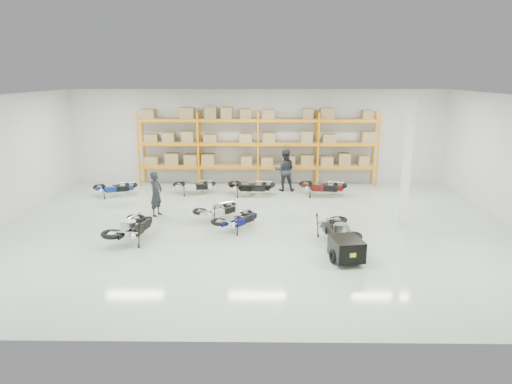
{
  "coord_description": "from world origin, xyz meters",
  "views": [
    {
      "loc": [
        0.18,
        -15.07,
        5.21
      ],
      "look_at": [
        -0.03,
        0.72,
        1.1
      ],
      "focal_mm": 32.0,
      "sensor_mm": 36.0,
      "label": 1
    }
  ],
  "objects_px": {
    "moto_back_a": "(115,185)",
    "person_left": "(156,194)",
    "moto_black_far_left": "(131,224)",
    "moto_back_d": "(323,184)",
    "moto_silver_left": "(218,207)",
    "moto_back_c": "(251,183)",
    "moto_blue_centre": "(237,216)",
    "moto_back_b": "(194,183)",
    "trailer": "(346,249)",
    "person_back": "(285,170)",
    "moto_touring_right": "(338,225)"
  },
  "relations": [
    {
      "from": "moto_black_far_left",
      "to": "moto_back_c",
      "type": "relative_size",
      "value": 1.06
    },
    {
      "from": "moto_back_d",
      "to": "person_left",
      "type": "relative_size",
      "value": 1.08
    },
    {
      "from": "trailer",
      "to": "moto_back_c",
      "type": "height_order",
      "value": "moto_back_c"
    },
    {
      "from": "moto_silver_left",
      "to": "moto_black_far_left",
      "type": "height_order",
      "value": "moto_black_far_left"
    },
    {
      "from": "moto_back_a",
      "to": "person_left",
      "type": "height_order",
      "value": "person_left"
    },
    {
      "from": "moto_back_a",
      "to": "moto_black_far_left",
      "type": "bearing_deg",
      "value": -173.2
    },
    {
      "from": "moto_back_b",
      "to": "person_back",
      "type": "height_order",
      "value": "person_back"
    },
    {
      "from": "trailer",
      "to": "moto_back_a",
      "type": "distance_m",
      "value": 11.33
    },
    {
      "from": "moto_black_far_left",
      "to": "moto_back_b",
      "type": "height_order",
      "value": "moto_black_far_left"
    },
    {
      "from": "moto_touring_right",
      "to": "moto_black_far_left",
      "type": "bearing_deg",
      "value": 173.21
    },
    {
      "from": "moto_blue_centre",
      "to": "moto_silver_left",
      "type": "distance_m",
      "value": 1.33
    },
    {
      "from": "trailer",
      "to": "moto_back_a",
      "type": "relative_size",
      "value": 1.07
    },
    {
      "from": "moto_back_a",
      "to": "moto_silver_left",
      "type": "bearing_deg",
      "value": -139.75
    },
    {
      "from": "moto_blue_centre",
      "to": "person_left",
      "type": "xyz_separation_m",
      "value": [
        -3.11,
        1.61,
        0.35
      ]
    },
    {
      "from": "moto_touring_right",
      "to": "person_left",
      "type": "distance_m",
      "value": 6.94
    },
    {
      "from": "moto_touring_right",
      "to": "person_left",
      "type": "bearing_deg",
      "value": 150.09
    },
    {
      "from": "moto_black_far_left",
      "to": "moto_back_a",
      "type": "bearing_deg",
      "value": -55.92
    },
    {
      "from": "trailer",
      "to": "moto_blue_centre",
      "type": "bearing_deg",
      "value": 129.54
    },
    {
      "from": "moto_black_far_left",
      "to": "moto_back_d",
      "type": "height_order",
      "value": "moto_black_far_left"
    },
    {
      "from": "moto_black_far_left",
      "to": "moto_blue_centre",
      "type": "bearing_deg",
      "value": -149.57
    },
    {
      "from": "moto_black_far_left",
      "to": "trailer",
      "type": "relative_size",
      "value": 1.11
    },
    {
      "from": "moto_touring_right",
      "to": "person_back",
      "type": "distance_m",
      "value": 6.78
    },
    {
      "from": "moto_back_b",
      "to": "moto_back_d",
      "type": "xyz_separation_m",
      "value": [
        5.66,
        -0.27,
        0.06
      ]
    },
    {
      "from": "moto_black_far_left",
      "to": "person_left",
      "type": "relative_size",
      "value": 1.14
    },
    {
      "from": "trailer",
      "to": "moto_back_b",
      "type": "bearing_deg",
      "value": 115.39
    },
    {
      "from": "trailer",
      "to": "moto_back_b",
      "type": "relative_size",
      "value": 1.06
    },
    {
      "from": "moto_back_a",
      "to": "person_back",
      "type": "relative_size",
      "value": 0.85
    },
    {
      "from": "moto_back_a",
      "to": "moto_back_b",
      "type": "distance_m",
      "value": 3.43
    },
    {
      "from": "trailer",
      "to": "moto_back_c",
      "type": "bearing_deg",
      "value": 101.43
    },
    {
      "from": "moto_back_b",
      "to": "trailer",
      "type": "bearing_deg",
      "value": -153.41
    },
    {
      "from": "moto_blue_centre",
      "to": "moto_back_d",
      "type": "distance_m",
      "value": 5.74
    },
    {
      "from": "moto_black_far_left",
      "to": "person_left",
      "type": "height_order",
      "value": "person_left"
    },
    {
      "from": "moto_silver_left",
      "to": "person_left",
      "type": "distance_m",
      "value": 2.44
    },
    {
      "from": "moto_blue_centre",
      "to": "person_left",
      "type": "distance_m",
      "value": 3.52
    },
    {
      "from": "moto_back_d",
      "to": "moto_black_far_left",
      "type": "bearing_deg",
      "value": 139.99
    },
    {
      "from": "trailer",
      "to": "person_left",
      "type": "bearing_deg",
      "value": 135.4
    },
    {
      "from": "moto_black_far_left",
      "to": "moto_back_b",
      "type": "xyz_separation_m",
      "value": [
        1.16,
        5.91,
        -0.09
      ]
    },
    {
      "from": "trailer",
      "to": "moto_black_far_left",
      "type": "bearing_deg",
      "value": 155.8
    },
    {
      "from": "moto_back_a",
      "to": "person_left",
      "type": "relative_size",
      "value": 0.96
    },
    {
      "from": "moto_back_b",
      "to": "moto_blue_centre",
      "type": "bearing_deg",
      "value": -164.81
    },
    {
      "from": "moto_back_c",
      "to": "person_back",
      "type": "distance_m",
      "value": 1.84
    },
    {
      "from": "trailer",
      "to": "person_back",
      "type": "distance_m",
      "value": 8.36
    },
    {
      "from": "moto_blue_centre",
      "to": "moto_back_a",
      "type": "xyz_separation_m",
      "value": [
        -5.56,
        4.38,
        0.0
      ]
    },
    {
      "from": "moto_silver_left",
      "to": "moto_touring_right",
      "type": "distance_m",
      "value": 4.59
    },
    {
      "from": "moto_silver_left",
      "to": "moto_back_c",
      "type": "relative_size",
      "value": 0.88
    },
    {
      "from": "moto_black_far_left",
      "to": "person_left",
      "type": "xyz_separation_m",
      "value": [
        0.2,
        2.72,
        0.26
      ]
    },
    {
      "from": "moto_back_b",
      "to": "person_left",
      "type": "relative_size",
      "value": 0.97
    },
    {
      "from": "moto_back_c",
      "to": "person_left",
      "type": "height_order",
      "value": "person_left"
    },
    {
      "from": "moto_blue_centre",
      "to": "person_back",
      "type": "bearing_deg",
      "value": -69.66
    },
    {
      "from": "moto_silver_left",
      "to": "moto_back_d",
      "type": "xyz_separation_m",
      "value": [
        4.26,
        3.44,
        0.07
      ]
    }
  ]
}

